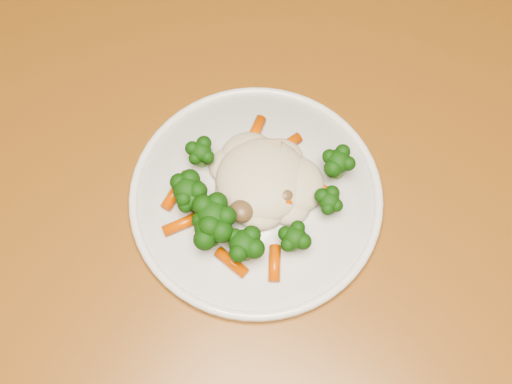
{
  "coord_description": "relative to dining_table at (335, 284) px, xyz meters",
  "views": [
    {
      "loc": [
        0.01,
        -0.18,
        1.4
      ],
      "look_at": [
        -0.13,
        0.08,
        0.77
      ],
      "focal_mm": 45.0,
      "sensor_mm": 36.0,
      "label": 1
    }
  ],
  "objects": [
    {
      "name": "meal",
      "position": [
        -0.12,
        0.01,
        0.12
      ],
      "size": [
        0.18,
        0.18,
        0.05
      ],
      "color": "beige",
      "rests_on": "plate"
    },
    {
      "name": "plate",
      "position": [
        -0.12,
        0.02,
        0.1
      ],
      "size": [
        0.28,
        0.28,
        0.01
      ],
      "primitive_type": "cylinder",
      "color": "white",
      "rests_on": "dining_table"
    },
    {
      "name": "dining_table",
      "position": [
        0.0,
        0.0,
        0.0
      ],
      "size": [
        1.51,
        1.26,
        0.75
      ],
      "rotation": [
        0.0,
        0.0,
        -0.36
      ],
      "color": "#905821",
      "rests_on": "ground"
    }
  ]
}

